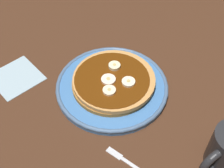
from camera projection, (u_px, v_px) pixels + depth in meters
ground_plane at (112, 93)px, 75.48cm from camera, size 140.00×140.00×3.00cm
plate at (112, 86)px, 73.66cm from camera, size 26.69×26.69×1.71cm
pancake_stack at (113, 81)px, 72.55cm from camera, size 19.65×19.68×2.27cm
banana_slice_0 at (108, 79)px, 71.22cm from camera, size 3.36×3.36×0.74cm
banana_slice_1 at (109, 91)px, 68.90cm from camera, size 2.97×2.97×0.79cm
banana_slice_2 at (128, 82)px, 70.60cm from camera, size 3.10×3.10×0.78cm
banana_slice_3 at (114, 66)px, 73.80cm from camera, size 2.82×2.82×1.06cm
napkin at (16, 77)px, 76.68cm from camera, size 12.72×12.72×0.30cm
fork at (130, 164)px, 61.12cm from camera, size 5.60×12.48×0.50cm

